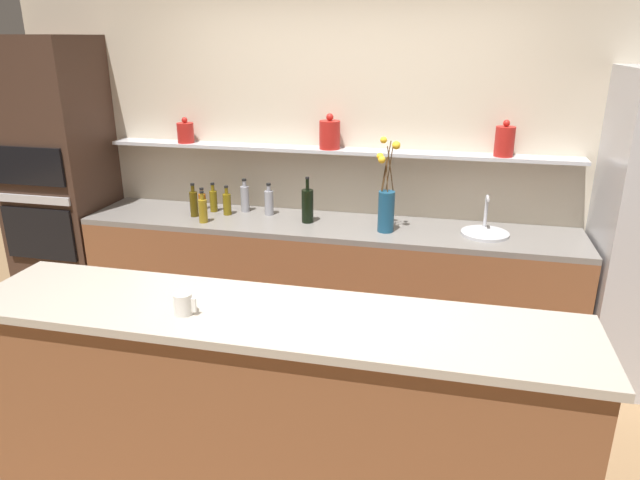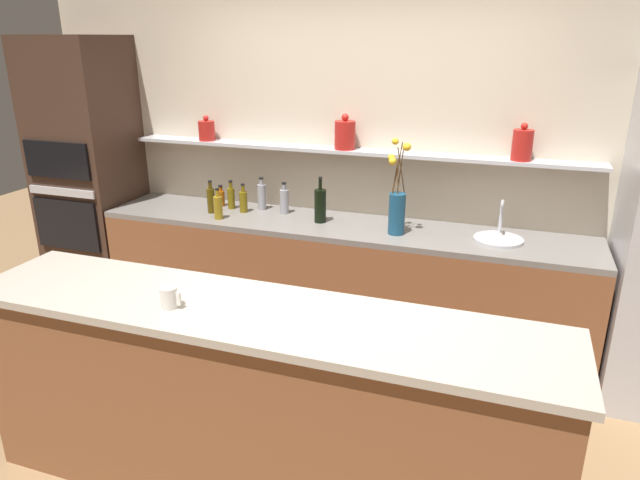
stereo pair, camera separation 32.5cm
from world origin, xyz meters
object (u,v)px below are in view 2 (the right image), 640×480
Objects in this scene: bottle_sauce_4 at (221,197)px; sink_fixture at (498,237)px; oven_tower at (89,177)px; bottle_spirit_1 at (262,196)px; bottle_oil_0 at (218,207)px; flower_vase at (397,205)px; bottle_oil_5 at (211,200)px; bottle_wine_2 at (320,205)px; bottle_oil_7 at (231,197)px; bottle_spirit_3 at (284,201)px; coffee_mug at (169,297)px; bottle_oil_6 at (243,201)px.

sink_fixture is at bearing -3.50° from bottle_sauce_4.
oven_tower is 1.49m from bottle_spirit_1.
flower_vase is at bearing 4.28° from bottle_oil_0.
bottle_oil_0 is 0.93× the size of bottle_oil_5.
bottle_wine_2 is (-0.57, 0.08, -0.08)m from flower_vase.
bottle_oil_5 is 0.18m from bottle_oil_7.
bottle_spirit_3 reaches higher than coffee_mug.
bottle_oil_7 is (0.09, 0.15, -0.01)m from bottle_oil_5.
bottle_oil_6 is at bearing 106.05° from coffee_mug.
flower_vase is 1.22m from bottle_oil_6.
bottle_oil_5 is at bearing -2.40° from oven_tower.
bottle_wine_2 reaches higher than bottle_oil_6.
bottle_spirit_3 is 1.07× the size of bottle_oil_7.
bottle_spirit_3 reaches higher than bottle_oil_7.
bottle_spirit_1 reaches higher than bottle_oil_7.
bottle_spirit_1 is at bearing 163.89° from bottle_wine_2.
bottle_spirit_3 is 1.85m from coffee_mug.
flower_vase is 0.92m from bottle_spirit_3.
oven_tower is at bearing -179.85° from bottle_wine_2.
bottle_oil_5 is at bearing -156.55° from bottle_oil_6.
oven_tower reaches higher than bottle_spirit_1.
bottle_oil_0 is 0.91× the size of bottle_spirit_1.
coffee_mug is at bearing -42.30° from oven_tower.
oven_tower is 1.16m from bottle_oil_5.
bottle_spirit_3 is 1.08× the size of bottle_oil_6.
sink_fixture is at bearing 5.26° from bottle_oil_0.
flower_vase reaches higher than bottle_wine_2.
flower_vase reaches higher than bottle_oil_0.
flower_vase is 2.87× the size of bottle_oil_7.
bottle_spirit_3 is at bearing 96.23° from coffee_mug.
bottle_oil_7 is (0.11, -0.04, 0.02)m from bottle_sauce_4.
bottle_sauce_4 is at bearing 159.09° from bottle_oil_6.
bottle_spirit_3 is 1.43× the size of bottle_sauce_4.
bottle_spirit_1 is 2.52× the size of coffee_mug.
bottle_wine_2 is at bearing 85.80° from coffee_mug.
sink_fixture reaches higher than bottle_spirit_3.
bottle_oil_0 is 0.18m from bottle_oil_5.
flower_vase reaches higher than bottle_spirit_3.
bottle_oil_5 is (-0.86, -0.05, -0.02)m from bottle_wine_2.
bottle_spirit_3 is at bearing 160.64° from bottle_wine_2.
oven_tower is at bearing -175.26° from bottle_oil_7.
bottle_oil_0 is 1.04× the size of bottle_oil_6.
bottle_oil_6 is 0.14m from bottle_oil_7.
coffee_mug is (0.20, -1.84, 0.05)m from bottle_spirit_3.
bottle_sauce_4 is at bearing 7.08° from oven_tower.
bottle_oil_7 is at bearing -177.80° from bottle_spirit_3.
sink_fixture is 1.57m from bottle_spirit_3.
bottle_oil_7 is at bearing 172.54° from flower_vase.
bottle_spirit_3 is 0.44m from bottle_oil_7.
bottle_spirit_3 is (0.40, 0.29, 0.01)m from bottle_oil_0.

